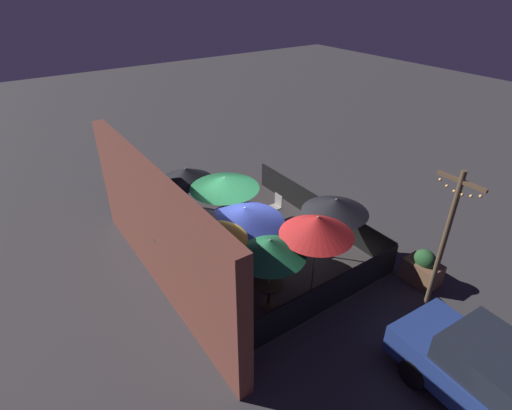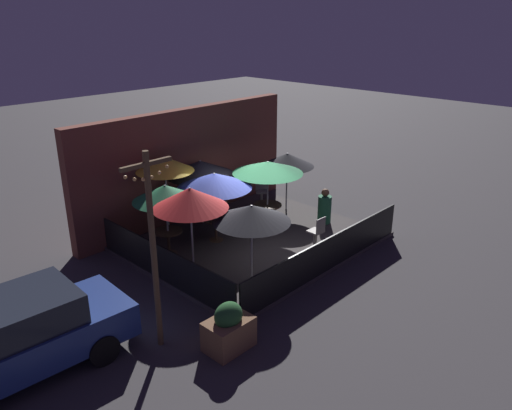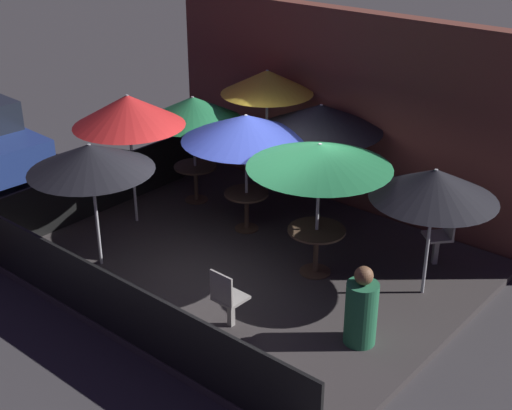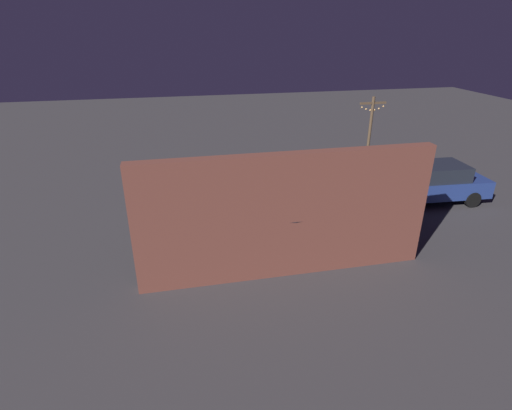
{
  "view_description": "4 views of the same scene",
  "coord_description": "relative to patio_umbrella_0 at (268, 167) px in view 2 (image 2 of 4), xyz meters",
  "views": [
    {
      "loc": [
        -8.59,
        5.8,
        7.75
      ],
      "look_at": [
        0.54,
        -0.5,
        1.22
      ],
      "focal_mm": 28.0,
      "sensor_mm": 36.0,
      "label": 1
    },
    {
      "loc": [
        -9.87,
        -9.46,
        6.51
      ],
      "look_at": [
        0.14,
        0.05,
        1.19
      ],
      "focal_mm": 35.0,
      "sensor_mm": 36.0,
      "label": 2
    },
    {
      "loc": [
        6.58,
        -7.68,
        5.92
      ],
      "look_at": [
        -0.02,
        0.12,
        1.08
      ],
      "focal_mm": 50.0,
      "sensor_mm": 36.0,
      "label": 3
    },
    {
      "loc": [
        2.95,
        12.63,
        6.77
      ],
      "look_at": [
        0.35,
        0.56,
        1.16
      ],
      "focal_mm": 28.0,
      "sensor_mm": 36.0,
      "label": 4
    }
  ],
  "objects": [
    {
      "name": "parked_car_0",
      "position": [
        -8.37,
        -1.18,
        -1.25
      ],
      "size": [
        4.49,
        1.98,
        1.62
      ],
      "rotation": [
        0.0,
        0.0,
        -0.06
      ],
      "color": "navy",
      "rests_on": "ground_plane"
    },
    {
      "name": "dining_table_2",
      "position": [
        -3.34,
        0.72,
        -1.41
      ],
      "size": [
        0.8,
        0.8,
        0.72
      ],
      "color": "#4C3828",
      "rests_on": "patio_deck"
    },
    {
      "name": "patio_chair_0",
      "position": [
        -0.04,
        -2.0,
        -1.49
      ],
      "size": [
        0.41,
        0.41,
        0.91
      ],
      "rotation": [
        0.0,
        0.0,
        1.55
      ],
      "color": "gray",
      "rests_on": "patio_deck"
    },
    {
      "name": "patio_umbrella_0",
      "position": [
        0.0,
        0.0,
        0.0
      ],
      "size": [
        2.19,
        2.19,
        2.17
      ],
      "color": "#B2B2B7",
      "rests_on": "patio_deck"
    },
    {
      "name": "fence_front",
      "position": [
        -0.99,
        -3.1,
        -1.5
      ],
      "size": [
        6.62,
        0.05,
        0.95
      ],
      "color": "black",
      "rests_on": "patio_deck"
    },
    {
      "name": "ground_plane",
      "position": [
        -0.99,
        -0.37,
        -2.1
      ],
      "size": [
        60.0,
        60.0,
        0.0
      ],
      "primitive_type": "plane",
      "color": "#383538"
    },
    {
      "name": "light_post",
      "position": [
        -5.9,
        -2.35,
        0.23
      ],
      "size": [
        1.1,
        0.12,
        4.19
      ],
      "color": "brown",
      "rests_on": "ground_plane"
    },
    {
      "name": "patio_umbrella_6",
      "position": [
        -1.22,
        1.74,
        -0.12
      ],
      "size": [
        2.2,
        2.2,
        2.1
      ],
      "color": "#B2B2B7",
      "rests_on": "patio_deck"
    },
    {
      "name": "building_wall",
      "position": [
        -0.99,
        2.64,
        -0.24
      ],
      "size": [
        8.42,
        0.36,
        3.71
      ],
      "color": "brown",
      "rests_on": "ground_plane"
    },
    {
      "name": "dining_table_0",
      "position": [
        0.0,
        -0.0,
        -1.37
      ],
      "size": [
        0.9,
        0.9,
        0.76
      ],
      "color": "#4C3828",
      "rests_on": "patio_deck"
    },
    {
      "name": "patio_chair_1",
      "position": [
        1.35,
        1.52,
        -1.45
      ],
      "size": [
        0.56,
        0.56,
        0.95
      ],
      "rotation": [
        0.0,
        0.0,
        -2.3
      ],
      "color": "gray",
      "rests_on": "patio_deck"
    },
    {
      "name": "patio_umbrella_4",
      "position": [
        -2.8,
        -2.02,
        -0.14
      ],
      "size": [
        1.94,
        1.94,
        2.06
      ],
      "color": "#B2B2B7",
      "rests_on": "patio_deck"
    },
    {
      "name": "patron_0",
      "position": [
        1.53,
        -1.1,
        -1.48
      ],
      "size": [
        0.47,
        0.47,
        1.16
      ],
      "rotation": [
        0.0,
        0.0,
        1.49
      ],
      "color": "#236642",
      "rests_on": "patio_deck"
    },
    {
      "name": "patio_umbrella_5",
      "position": [
        -2.5,
        1.82,
        0.27
      ],
      "size": [
        1.72,
        1.72,
        2.47
      ],
      "color": "#B2B2B7",
      "rests_on": "patio_deck"
    },
    {
      "name": "patio_umbrella_2",
      "position": [
        -3.34,
        0.72,
        -0.14
      ],
      "size": [
        1.83,
        1.83,
        2.06
      ],
      "color": "#B2B2B7",
      "rests_on": "patio_deck"
    },
    {
      "name": "patio_umbrella_7",
      "position": [
        1.59,
        0.56,
        -0.2
      ],
      "size": [
        1.83,
        1.83,
        2.01
      ],
      "color": "#B2B2B7",
      "rests_on": "patio_deck"
    },
    {
      "name": "dining_table_1",
      "position": [
        -1.81,
        0.43,
        -1.43
      ],
      "size": [
        0.77,
        0.77,
        0.71
      ],
      "color": "#4C3828",
      "rests_on": "patio_deck"
    },
    {
      "name": "patio_deck",
      "position": [
        -0.99,
        -0.37,
        -2.04
      ],
      "size": [
        6.82,
        5.56,
        0.12
      ],
      "color": "#383333",
      "rests_on": "ground_plane"
    },
    {
      "name": "patio_umbrella_1",
      "position": [
        -1.81,
        0.43,
        -0.09
      ],
      "size": [
        2.19,
        2.19,
        2.11
      ],
      "color": "#B2B2B7",
      "rests_on": "patio_deck"
    },
    {
      "name": "fence_side_left",
      "position": [
        -4.36,
        -0.37,
        -1.5
      ],
      "size": [
        0.05,
        5.36,
        0.95
      ],
      "color": "black",
      "rests_on": "patio_deck"
    },
    {
      "name": "planter_box",
      "position": [
        -5.0,
        -3.49,
        -1.63
      ],
      "size": [
        0.98,
        0.68,
        1.07
      ],
      "color": "brown",
      "rests_on": "ground_plane"
    },
    {
      "name": "patio_umbrella_3",
      "position": [
        -3.55,
        -0.61,
        0.11
      ],
      "size": [
        1.93,
        1.93,
        2.36
      ],
      "color": "#B2B2B7",
      "rests_on": "patio_deck"
    }
  ]
}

